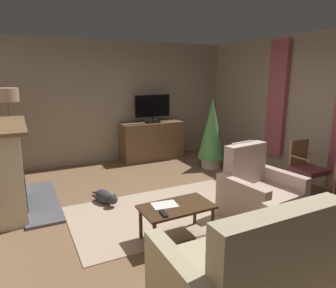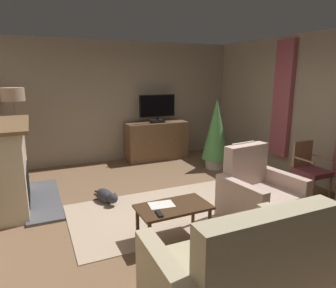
{
  "view_description": "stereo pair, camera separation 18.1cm",
  "coord_description": "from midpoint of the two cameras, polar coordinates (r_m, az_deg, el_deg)",
  "views": [
    {
      "loc": [
        -2.15,
        -3.67,
        1.98
      ],
      "look_at": [
        -0.22,
        0.19,
        0.98
      ],
      "focal_mm": 32.37,
      "sensor_mm": 36.0,
      "label": 1
    },
    {
      "loc": [
        -1.98,
        -3.75,
        1.98
      ],
      "look_at": [
        -0.22,
        0.19,
        0.98
      ],
      "focal_mm": 32.37,
      "sensor_mm": 36.0,
      "label": 2
    }
  ],
  "objects": [
    {
      "name": "cat",
      "position": [
        4.91,
        -12.78,
        -9.71
      ],
      "size": [
        0.31,
        0.73,
        0.23
      ],
      "color": "#2D2D33",
      "rests_on": "ground_plane"
    },
    {
      "name": "rug_central",
      "position": [
        4.57,
        -1.21,
        -12.51
      ],
      "size": [
        2.78,
        1.63,
        0.01
      ],
      "primitive_type": "cube",
      "color": "tan",
      "rests_on": "ground_plane"
    },
    {
      "name": "fireplace",
      "position": [
        5.1,
        -28.6,
        -4.14
      ],
      "size": [
        0.88,
        1.74,
        1.29
      ],
      "color": "#4C4C51",
      "rests_on": "ground_plane"
    },
    {
      "name": "folded_newspaper",
      "position": [
        3.72,
        -2.05,
        -11.4
      ],
      "size": [
        0.32,
        0.25,
        0.01
      ],
      "primitive_type": "cube",
      "rotation": [
        0.0,
        0.0,
        -0.12
      ],
      "color": "silver",
      "rests_on": "coffee_table"
    },
    {
      "name": "coffee_table",
      "position": [
        3.73,
        0.24,
        -12.36
      ],
      "size": [
        0.89,
        0.52,
        0.44
      ],
      "color": "#422B19",
      "rests_on": "ground_plane"
    },
    {
      "name": "tv_cabinet",
      "position": [
        7.15,
        -3.76,
        0.42
      ],
      "size": [
        1.45,
        0.53,
        0.88
      ],
      "color": "#4A3523",
      "rests_on": "ground_plane"
    },
    {
      "name": "floor_lamp",
      "position": [
        6.22,
        -28.73,
        6.98
      ],
      "size": [
        0.4,
        0.4,
        1.74
      ],
      "color": "#4C4233",
      "rests_on": "ground_plane"
    },
    {
      "name": "potted_plant_on_hearth_side",
      "position": [
        6.48,
        7.46,
        2.34
      ],
      "size": [
        0.58,
        0.58,
        1.48
      ],
      "color": "beige",
      "rests_on": "ground_plane"
    },
    {
      "name": "side_chair_beside_plant",
      "position": [
        5.44,
        23.61,
        -3.84
      ],
      "size": [
        0.44,
        0.48,
        0.91
      ],
      "color": "brown",
      "rests_on": "ground_plane"
    },
    {
      "name": "wall_back",
      "position": [
        7.12,
        -9.65,
        7.82
      ],
      "size": [
        5.83,
        0.1,
        2.7
      ],
      "primitive_type": "cube",
      "color": "gray",
      "rests_on": "ground_plane"
    },
    {
      "name": "curtain_panel_far",
      "position": [
        6.49,
        19.12,
        7.99
      ],
      "size": [
        0.1,
        0.44,
        2.27
      ],
      "primitive_type": "cube",
      "color": "#A34C56"
    },
    {
      "name": "ground_plane",
      "position": [
        4.7,
        2.36,
        -12.15
      ],
      "size": [
        5.83,
        6.65,
        0.04
      ],
      "primitive_type": "cube",
      "color": "brown"
    },
    {
      "name": "armchair_by_fireplace",
      "position": [
        4.48,
        15.56,
        -9.18
      ],
      "size": [
        1.04,
        0.96,
        1.02
      ],
      "color": "#BC9E8E",
      "rests_on": "ground_plane"
    },
    {
      "name": "sofa_floral",
      "position": [
        2.83,
        13.22,
        -22.71
      ],
      "size": [
        1.48,
        0.92,
        1.04
      ],
      "color": "tan",
      "rests_on": "ground_plane"
    },
    {
      "name": "television",
      "position": [
        6.97,
        -3.68,
        6.8
      ],
      "size": [
        0.85,
        0.2,
        0.64
      ],
      "color": "black",
      "rests_on": "tv_cabinet"
    },
    {
      "name": "tv_remote",
      "position": [
        3.49,
        -2.35,
        -12.99
      ],
      "size": [
        0.06,
        0.17,
        0.02
      ],
      "primitive_type": "cube",
      "rotation": [
        0.0,
        0.0,
        4.62
      ],
      "color": "black",
      "rests_on": "coffee_table"
    },
    {
      "name": "wall_right_with_window",
      "position": [
        6.05,
        25.33,
        5.85
      ],
      "size": [
        0.1,
        6.65,
        2.7
      ],
      "primitive_type": "cube",
      "color": "gray",
      "rests_on": "ground_plane"
    }
  ]
}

